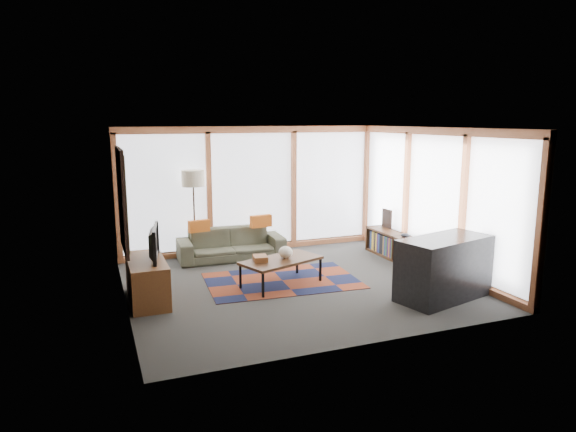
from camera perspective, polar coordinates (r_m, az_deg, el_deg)
name	(u,v)px	position (r m, az deg, el deg)	size (l,w,h in m)	color
ground	(297,284)	(8.74, 0.96, -7.56)	(5.50, 5.50, 0.00)	#2C2C29
room_envelope	(311,188)	(9.09, 2.54, 3.12)	(5.52, 5.02, 2.62)	#463E34
rug	(282,281)	(8.90, -0.66, -7.19)	(2.55, 1.64, 0.01)	maroon
sofa	(231,244)	(10.25, -6.34, -3.10)	(2.08, 0.81, 0.61)	#3C3D2E
pillow_left	(199,226)	(10.00, -9.86, -1.10)	(0.41, 0.12, 0.23)	#B35418
pillow_right	(261,221)	(10.31, -3.03, -0.57)	(0.44, 0.13, 0.24)	#B35418
floor_lamp	(194,215)	(10.22, -10.38, 0.08)	(0.45, 0.45, 1.77)	#2E2019
coffee_table	(281,272)	(8.63, -0.76, -6.25)	(1.34, 0.67, 0.45)	#372413
book_stack	(260,258)	(8.45, -3.09, -4.73)	(0.22, 0.27, 0.09)	brown
vase	(286,252)	(8.60, -0.27, -4.05)	(0.24, 0.24, 0.20)	silver
bookshelf	(400,248)	(10.28, 12.34, -3.52)	(0.37, 2.05, 0.51)	#372413
bowl_a	(416,240)	(9.72, 14.07, -2.58)	(0.19, 0.19, 0.10)	black
bowl_b	(405,235)	(10.06, 12.91, -2.11)	(0.17, 0.17, 0.09)	black
shelf_picture	(387,218)	(10.88, 10.94, -0.27)	(0.04, 0.29, 0.39)	black
tv_console	(147,280)	(8.16, -15.39, -6.90)	(0.54, 1.30, 0.65)	brown
television	(150,243)	(8.02, -15.12, -2.90)	(0.88, 0.12, 0.51)	black
bar_counter	(444,268)	(8.30, 16.93, -5.56)	(1.52, 0.71, 0.96)	black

